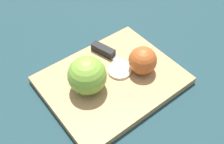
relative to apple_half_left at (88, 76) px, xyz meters
The scene contains 6 objects.
ground_plane 0.09m from the apple_half_left, ahead, with size 4.00×4.00×0.00m, color #193338.
cutting_board 0.08m from the apple_half_left, ahead, with size 0.35×0.30×0.02m.
apple_half_left is the anchor object (origin of this frame).
apple_half_right 0.14m from the apple_half_left, ahead, with size 0.07×0.07×0.07m.
knife 0.12m from the apple_half_left, 41.60° to the left, with size 0.08×0.14×0.02m.
apple_slice 0.10m from the apple_half_left, ahead, with size 0.06×0.06×0.01m.
Camera 1 is at (-0.21, -0.36, 0.50)m, focal length 42.00 mm.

